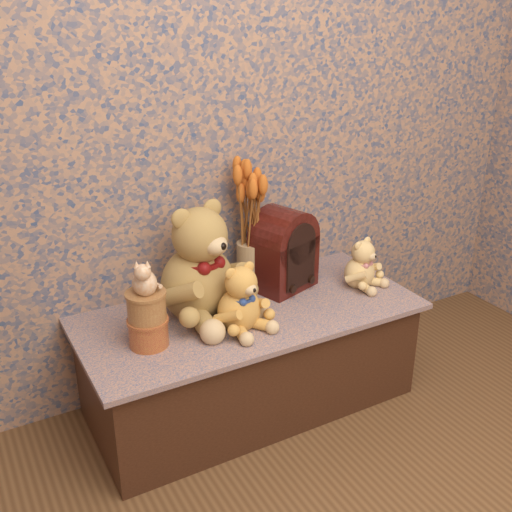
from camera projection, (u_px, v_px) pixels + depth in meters
The scene contains 10 objects.
display_shelf at pixel (250, 357), 2.36m from camera, with size 1.27×0.58×0.41m, color #3D4F7D.
teddy_large at pixel (197, 256), 2.18m from camera, with size 0.36×0.43×0.46m, color #AB8942, non-canonical shape.
teddy_medium at pixel (239, 294), 2.12m from camera, with size 0.21×0.25×0.26m, color #C48637, non-canonical shape.
teddy_small at pixel (360, 261), 2.43m from camera, with size 0.17×0.20×0.21m, color #DFB86A, non-canonical shape.
cathedral_radio at pixel (284, 249), 2.40m from camera, with size 0.24×0.17×0.33m, color #330D09, non-canonical shape.
ceramic_vase at pixel (251, 265), 2.43m from camera, with size 0.11×0.11×0.19m, color tan.
dried_stalks at pixel (251, 186), 2.30m from camera, with size 0.24×0.24×0.46m, color #CD6320, non-canonical shape.
biscuit_tin_lower at pixel (149, 332), 2.04m from camera, with size 0.13×0.13×0.10m, color #BB7F37.
biscuit_tin_upper at pixel (146, 307), 2.00m from camera, with size 0.13×0.13×0.10m, color tan.
cat_figurine at pixel (144, 275), 1.96m from camera, with size 0.09×0.10×0.13m, color silver, non-canonical shape.
Camera 1 is at (-0.95, -0.55, 1.50)m, focal length 43.01 mm.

